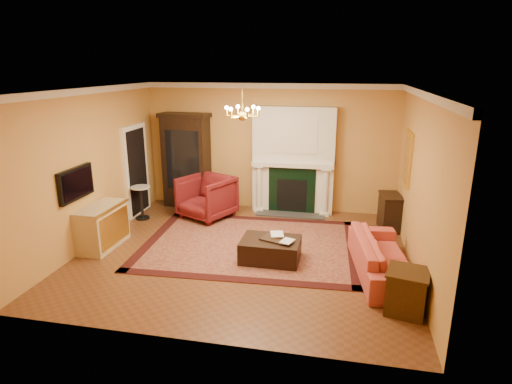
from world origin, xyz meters
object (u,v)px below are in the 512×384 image
(commode, at_px, (102,227))
(leather_ottoman, at_px, (270,250))
(china_cabinet, at_px, (187,163))
(end_table, at_px, (406,293))
(coral_sofa, at_px, (384,251))
(pedestal_table, at_px, (141,200))
(console_table, at_px, (390,213))
(wingback_armchair, at_px, (207,195))

(commode, xyz_separation_m, leather_ottoman, (3.28, 0.04, -0.20))
(china_cabinet, distance_m, commode, 2.93)
(china_cabinet, relative_size, end_table, 3.62)
(leather_ottoman, bearing_deg, coral_sofa, -3.43)
(china_cabinet, bearing_deg, commode, -99.68)
(coral_sofa, bearing_deg, china_cabinet, 49.82)
(pedestal_table, height_order, coral_sofa, coral_sofa)
(commode, xyz_separation_m, end_table, (5.45, -1.23, -0.11))
(console_table, bearing_deg, pedestal_table, 177.61)
(commode, bearing_deg, coral_sofa, -0.23)
(end_table, relative_size, leather_ottoman, 0.58)
(pedestal_table, bearing_deg, commode, -91.07)
(leather_ottoman, bearing_deg, pedestal_table, 154.77)
(commode, bearing_deg, end_table, -11.94)
(china_cabinet, xyz_separation_m, leather_ottoman, (2.57, -2.71, -0.89))
(commode, xyz_separation_m, coral_sofa, (5.21, -0.09, 0.01))
(china_cabinet, height_order, end_table, china_cabinet)
(coral_sofa, xyz_separation_m, leather_ottoman, (-1.93, 0.13, -0.21))
(coral_sofa, distance_m, console_table, 2.19)
(coral_sofa, bearing_deg, pedestal_table, 64.04)
(coral_sofa, height_order, leather_ottoman, coral_sofa)
(china_cabinet, distance_m, wingback_armchair, 1.20)
(wingback_armchair, distance_m, console_table, 4.06)
(console_table, distance_m, leather_ottoman, 3.03)
(leather_ottoman, bearing_deg, wingback_armchair, 133.51)
(pedestal_table, distance_m, console_table, 5.50)
(china_cabinet, xyz_separation_m, end_table, (4.74, -3.98, -0.80))
(wingback_armchair, height_order, pedestal_table, wingback_armchair)
(china_cabinet, height_order, pedestal_table, china_cabinet)
(pedestal_table, bearing_deg, end_table, -27.57)
(pedestal_table, height_order, console_table, pedestal_table)
(china_cabinet, xyz_separation_m, commode, (-0.71, -2.76, -0.69))
(china_cabinet, relative_size, coral_sofa, 1.01)
(china_cabinet, xyz_separation_m, pedestal_table, (-0.68, -1.15, -0.65))
(wingback_armchair, height_order, coral_sofa, wingback_armchair)
(pedestal_table, xyz_separation_m, end_table, (5.42, -2.83, -0.14))
(leather_ottoman, bearing_deg, china_cabinet, 133.82)
(leather_ottoman, bearing_deg, end_table, -29.87)
(commode, height_order, coral_sofa, coral_sofa)
(end_table, distance_m, leather_ottoman, 2.52)
(console_table, height_order, leather_ottoman, console_table)
(end_table, bearing_deg, pedestal_table, 152.43)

